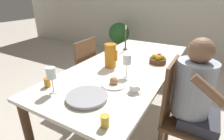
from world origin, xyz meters
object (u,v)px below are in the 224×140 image
at_px(red_pitcher, 110,56).
at_px(serving_tray, 87,97).
at_px(jam_jar_amber, 105,121).
at_px(potted_plant, 119,35).
at_px(wine_glass_water, 127,60).
at_px(candlestick_tall, 126,40).
at_px(teacup_near_person, 134,89).
at_px(bread_plate, 114,83).
at_px(jam_jar_red, 47,82).
at_px(fruit_bowl, 158,60).
at_px(chair_person_side, 180,113).
at_px(person_seated, 196,97).
at_px(chair_opposite, 80,74).
at_px(wine_glass_juice, 51,74).

distance_m(red_pitcher, serving_tray, 0.66).
distance_m(jam_jar_amber, potted_plant, 3.53).
height_order(wine_glass_water, potted_plant, wine_glass_water).
bearing_deg(jam_jar_amber, potted_plant, 116.30).
height_order(wine_glass_water, candlestick_tall, candlestick_tall).
height_order(teacup_near_person, potted_plant, potted_plant).
bearing_deg(bread_plate, teacup_near_person, -7.89).
xyz_separation_m(jam_jar_amber, jam_jar_red, (-0.67, 0.17, 0.00)).
bearing_deg(jam_jar_amber, fruit_bowl, 91.44).
xyz_separation_m(serving_tray, bread_plate, (0.06, 0.29, 0.00)).
relative_size(chair_person_side, jam_jar_red, 13.29).
xyz_separation_m(person_seated, wine_glass_water, (-0.61, -0.03, 0.22)).
bearing_deg(jam_jar_red, person_seated, 26.19).
bearing_deg(teacup_near_person, chair_person_side, 37.66).
xyz_separation_m(fruit_bowl, candlestick_tall, (-0.54, 0.29, 0.09)).
bearing_deg(wine_glass_water, teacup_near_person, -53.12).
xyz_separation_m(person_seated, jam_jar_red, (-1.09, -0.54, 0.10)).
distance_m(wine_glass_water, bread_plate, 0.25).
relative_size(chair_opposite, potted_plant, 1.15).
xyz_separation_m(wine_glass_juice, teacup_near_person, (0.55, 0.31, -0.13)).
bearing_deg(potted_plant, person_seated, -51.01).
bearing_deg(fruit_bowl, serving_tray, -103.66).
bearing_deg(person_seated, potted_plant, -141.01).
bearing_deg(potted_plant, wine_glass_juice, -71.62).
bearing_deg(red_pitcher, fruit_bowl, 41.17).
xyz_separation_m(jam_jar_red, fruit_bowl, (0.64, 0.99, 0.00)).
xyz_separation_m(jam_jar_amber, candlestick_tall, (-0.57, 1.45, 0.09)).
bearing_deg(jam_jar_red, candlestick_tall, 85.60).
xyz_separation_m(wine_glass_water, fruit_bowl, (0.15, 0.48, -0.12)).
distance_m(teacup_near_person, fruit_bowl, 0.72).
bearing_deg(wine_glass_juice, fruit_bowl, 62.86).
bearing_deg(candlestick_tall, chair_opposite, -126.82).
distance_m(red_pitcher, wine_glass_juice, 0.69).
bearing_deg(teacup_near_person, jam_jar_amber, -88.78).
bearing_deg(bread_plate, candlestick_tall, 110.50).
height_order(red_pitcher, wine_glass_water, red_pitcher).
relative_size(chair_person_side, fruit_bowl, 5.39).
xyz_separation_m(chair_person_side, jam_jar_red, (-1.00, -0.54, 0.29)).
xyz_separation_m(teacup_near_person, candlestick_tall, (-0.56, 1.00, 0.10)).
xyz_separation_m(chair_person_side, fruit_bowl, (-0.36, 0.45, 0.29)).
xyz_separation_m(wine_glass_water, bread_plate, (-0.02, -0.20, -0.14)).
bearing_deg(bread_plate, potted_plant, 116.80).
bearing_deg(chair_opposite, jam_jar_red, -158.43).
bearing_deg(fruit_bowl, chair_person_side, -51.64).
distance_m(bread_plate, candlestick_tall, 1.05).
bearing_deg(wine_glass_juice, candlestick_tall, 90.57).
xyz_separation_m(wine_glass_water, potted_plant, (-1.38, 2.48, -0.37)).
relative_size(chair_opposite, jam_jar_red, 13.29).
relative_size(person_seated, jam_jar_red, 16.11).
bearing_deg(chair_opposite, red_pitcher, -102.25).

